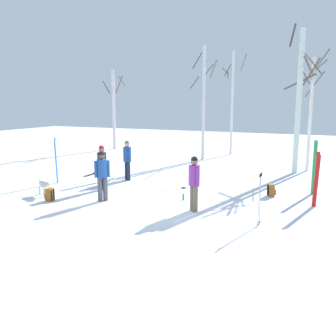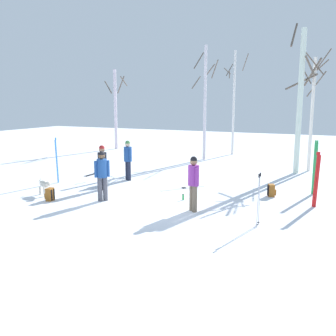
# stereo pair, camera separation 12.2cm
# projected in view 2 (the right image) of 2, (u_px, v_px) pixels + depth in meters

# --- Properties ---
(ground_plane) EXTENTS (60.00, 60.00, 0.00)m
(ground_plane) POSITION_uv_depth(u_px,v_px,m) (140.00, 206.00, 12.09)
(ground_plane) COLOR white
(person_0) EXTENTS (0.34, 0.50, 1.72)m
(person_0) POSITION_uv_depth(u_px,v_px,m) (102.00, 164.00, 14.23)
(person_0) COLOR black
(person_0) RESTS_ON ground_plane
(person_1) EXTENTS (0.40, 0.39, 1.72)m
(person_1) POSITION_uv_depth(u_px,v_px,m) (102.00, 173.00, 12.58)
(person_1) COLOR #4C4C56
(person_1) RESTS_ON ground_plane
(person_2) EXTENTS (0.45, 0.34, 1.72)m
(person_2) POSITION_uv_depth(u_px,v_px,m) (128.00, 158.00, 15.93)
(person_2) COLOR #1E2338
(person_2) RESTS_ON ground_plane
(person_3) EXTENTS (0.42, 0.37, 1.72)m
(person_3) POSITION_uv_depth(u_px,v_px,m) (193.00, 180.00, 11.38)
(person_3) COLOR #72604C
(person_3) RESTS_ON ground_plane
(dog) EXTENTS (0.85, 0.43, 0.57)m
(dog) POSITION_uv_depth(u_px,v_px,m) (45.00, 185.00, 13.43)
(dog) COLOR beige
(dog) RESTS_ON ground_plane
(ski_pair_planted_0) EXTENTS (0.13, 0.02, 1.98)m
(ski_pair_planted_0) POSITION_uv_depth(u_px,v_px,m) (315.00, 168.00, 13.49)
(ski_pair_planted_0) COLOR green
(ski_pair_planted_0) RESTS_ON ground_plane
(ski_pair_planted_1) EXTENTS (0.18, 0.07, 1.79)m
(ski_pair_planted_1) POSITION_uv_depth(u_px,v_px,m) (316.00, 180.00, 11.84)
(ski_pair_planted_1) COLOR red
(ski_pair_planted_1) RESTS_ON ground_plane
(ski_pair_planted_2) EXTENTS (0.11, 0.23, 1.89)m
(ski_pair_planted_2) POSITION_uv_depth(u_px,v_px,m) (57.00, 161.00, 15.37)
(ski_pair_planted_2) COLOR blue
(ski_pair_planted_2) RESTS_ON ground_plane
(ski_pair_lying_0) EXTENTS (1.34, 1.60, 0.05)m
(ski_pair_lying_0) POSITION_uv_depth(u_px,v_px,m) (183.00, 188.00, 14.53)
(ski_pair_lying_0) COLOR white
(ski_pair_lying_0) RESTS_ON ground_plane
(ski_pair_lying_1) EXTENTS (0.17, 1.70, 0.05)m
(ski_pair_lying_1) POSITION_uv_depth(u_px,v_px,m) (96.00, 173.00, 17.60)
(ski_pair_lying_1) COLOR black
(ski_pair_lying_1) RESTS_ON ground_plane
(ski_poles_0) EXTENTS (0.07, 0.28, 1.47)m
(ski_poles_0) POSITION_uv_depth(u_px,v_px,m) (259.00, 198.00, 10.04)
(ski_poles_0) COLOR #B2B2BC
(ski_poles_0) RESTS_ON ground_plane
(backpack_0) EXTENTS (0.34, 0.32, 0.44)m
(backpack_0) POSITION_uv_depth(u_px,v_px,m) (272.00, 190.00, 13.31)
(backpack_0) COLOR #99591E
(backpack_0) RESTS_ON ground_plane
(backpack_1) EXTENTS (0.31, 0.29, 0.44)m
(backpack_1) POSITION_uv_depth(u_px,v_px,m) (50.00, 194.00, 12.73)
(backpack_1) COLOR #99591E
(backpack_1) RESTS_ON ground_plane
(water_bottle_0) EXTENTS (0.07, 0.07, 0.22)m
(water_bottle_0) POSITION_uv_depth(u_px,v_px,m) (183.00, 197.00, 12.82)
(water_bottle_0) COLOR green
(water_bottle_0) RESTS_ON ground_plane
(birch_tree_0) EXTENTS (1.58, 1.56, 5.53)m
(birch_tree_0) POSITION_uv_depth(u_px,v_px,m) (116.00, 108.00, 26.22)
(birch_tree_0) COLOR silver
(birch_tree_0) RESTS_ON ground_plane
(birch_tree_1) EXTENTS (1.41, 1.34, 6.45)m
(birch_tree_1) POSITION_uv_depth(u_px,v_px,m) (205.00, 101.00, 21.27)
(birch_tree_1) COLOR silver
(birch_tree_1) RESTS_ON ground_plane
(birch_tree_2) EXTENTS (1.62, 1.62, 6.42)m
(birch_tree_2) POSITION_uv_depth(u_px,v_px,m) (234.00, 101.00, 23.34)
(birch_tree_2) COLOR silver
(birch_tree_2) RESTS_ON ground_plane
(birch_tree_3) EXTENTS (1.63, 1.41, 6.87)m
(birch_tree_3) POSITION_uv_depth(u_px,v_px,m) (300.00, 99.00, 17.04)
(birch_tree_3) COLOR silver
(birch_tree_3) RESTS_ON ground_plane
(birch_tree_4) EXTENTS (1.30, 1.30, 5.74)m
(birch_tree_4) POSITION_uv_depth(u_px,v_px,m) (312.00, 110.00, 17.70)
(birch_tree_4) COLOR silver
(birch_tree_4) RESTS_ON ground_plane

